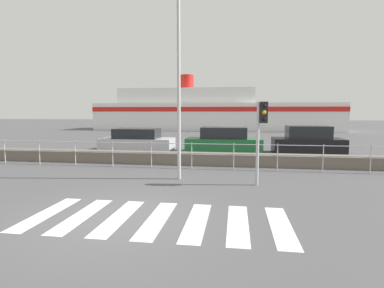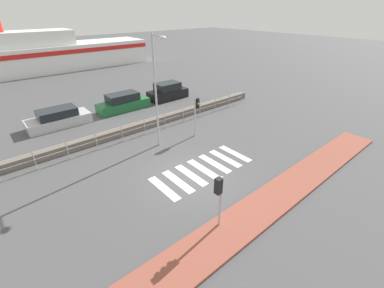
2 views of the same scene
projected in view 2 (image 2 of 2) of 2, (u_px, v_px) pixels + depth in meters
ground_plane at (190, 176)px, 13.97m from camera, size 160.00×160.00×0.00m
sidewalk_brick at (250, 216)px, 11.18m from camera, size 24.00×1.80×0.12m
crosswalk at (203, 169)px, 14.53m from camera, size 5.85×2.40×0.01m
seawall at (128, 130)px, 18.51m from camera, size 25.50×0.55×0.57m
harbor_fence at (133, 128)px, 17.71m from camera, size 22.99×0.04×1.12m
traffic_light_near at (219, 192)px, 9.82m from camera, size 0.34×0.32×2.53m
traffic_light_far at (196, 109)px, 17.40m from camera, size 0.34×0.32×2.73m
streetlamp at (157, 82)px, 14.95m from camera, size 0.32×1.30×6.92m
ferry_boat at (30, 56)px, 34.55m from camera, size 30.85×6.11×7.13m
parked_car_silver at (58, 119)px, 19.58m from camera, size 4.52×1.85×1.36m
parked_car_green at (123, 103)px, 22.63m from camera, size 4.50×1.70×1.48m
parked_car_black at (168, 92)px, 25.33m from camera, size 3.90×1.78×1.60m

